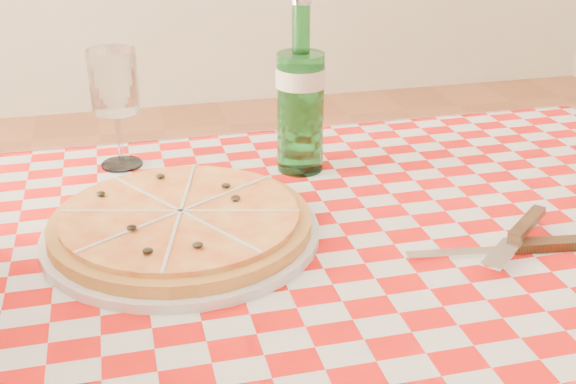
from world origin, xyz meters
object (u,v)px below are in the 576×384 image
dining_table (314,320)px  wine_glass (116,110)px  pizza_plate (181,221)px  water_bottle (301,86)px

dining_table → wine_glass: bearing=122.4°
wine_glass → pizza_plate: bearing=-75.9°
dining_table → pizza_plate: (-0.15, 0.08, 0.12)m
dining_table → water_bottle: (0.05, 0.27, 0.23)m
dining_table → wine_glass: 0.45m
dining_table → water_bottle: 0.36m
dining_table → pizza_plate: bearing=151.2°
water_bottle → pizza_plate: bearing=-138.5°
water_bottle → wine_glass: water_bottle is taller
pizza_plate → water_bottle: bearing=41.5°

